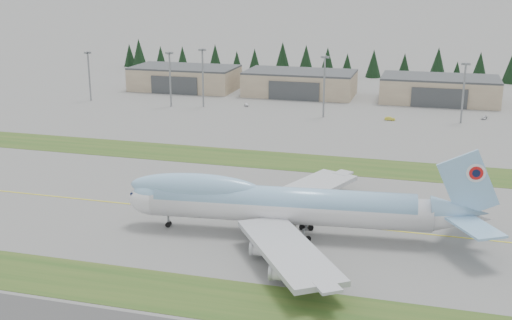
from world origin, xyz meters
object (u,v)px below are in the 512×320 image
(service_vehicle_a, at_px, (246,106))
(hangar_right, at_px, (439,89))
(hangar_left, at_px, (185,78))
(service_vehicle_b, at_px, (390,120))
(hangar_center, at_px, (300,83))
(boeing_747_freighter, at_px, (284,204))
(service_vehicle_c, at_px, (484,119))

(service_vehicle_a, bearing_deg, hangar_right, 0.28)
(hangar_left, xyz_separation_m, service_vehicle_b, (97.76, -41.87, -5.39))
(hangar_center, relative_size, service_vehicle_a, 12.76)
(hangar_center, xyz_separation_m, service_vehicle_a, (-15.98, -30.55, -5.39))
(hangar_right, distance_m, service_vehicle_b, 45.60)
(service_vehicle_a, bearing_deg, boeing_747_freighter, -91.92)
(hangar_center, bearing_deg, service_vehicle_c, -21.62)
(hangar_left, distance_m, hangar_center, 55.00)
(boeing_747_freighter, relative_size, hangar_right, 1.59)
(hangar_left, xyz_separation_m, hangar_right, (115.00, 0.00, 0.00))
(hangar_left, height_order, service_vehicle_b, hangar_left)
(hangar_left, relative_size, hangar_right, 1.00)
(service_vehicle_c, bearing_deg, hangar_right, 137.56)
(hangar_right, bearing_deg, service_vehicle_a, -158.10)
(boeing_747_freighter, height_order, hangar_right, boeing_747_freighter)
(hangar_center, height_order, service_vehicle_c, hangar_center)
(hangar_right, relative_size, service_vehicle_a, 12.76)
(hangar_left, bearing_deg, service_vehicle_a, -38.06)
(hangar_left, bearing_deg, hangar_center, 0.00)
(boeing_747_freighter, xyz_separation_m, service_vehicle_b, (13.15, 116.01, -6.62))
(hangar_center, distance_m, service_vehicle_a, 34.89)
(hangar_left, distance_m, service_vehicle_c, 135.20)
(service_vehicle_c, bearing_deg, boeing_747_freighter, -91.38)
(hangar_left, height_order, service_vehicle_c, hangar_left)
(hangar_right, relative_size, service_vehicle_b, 12.18)
(hangar_left, relative_size, hangar_center, 1.00)
(boeing_747_freighter, bearing_deg, hangar_left, 112.37)
(hangar_center, relative_size, service_vehicle_c, 12.72)
(hangar_left, height_order, hangar_center, same)
(boeing_747_freighter, height_order, hangar_center, boeing_747_freighter)
(hangar_center, xyz_separation_m, service_vehicle_b, (42.76, -41.87, -5.39))
(hangar_left, distance_m, service_vehicle_b, 106.48)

